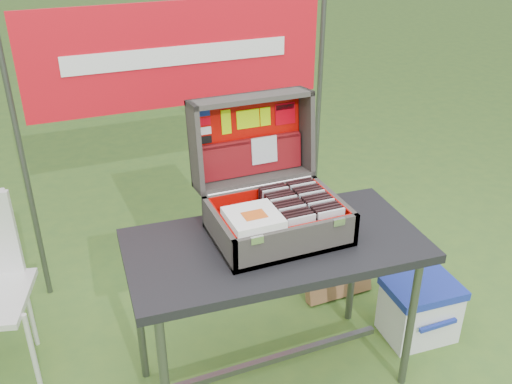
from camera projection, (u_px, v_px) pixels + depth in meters
name	position (u px, v px, depth m)	size (l,w,h in m)	color
ground	(257.00, 383.00, 2.69)	(80.00, 80.00, 0.00)	#416929
table	(274.00, 315.00, 2.54)	(1.23, 0.62, 0.77)	black
table_top	(275.00, 246.00, 2.37)	(1.23, 0.62, 0.04)	black
table_leg_fr	(411.00, 321.00, 2.53)	(0.04, 0.04, 0.73)	#59595B
table_leg_bl	(139.00, 315.00, 2.56)	(0.04, 0.04, 0.73)	#59595B
table_leg_br	(353.00, 262.00, 2.94)	(0.04, 0.04, 0.73)	#59595B
table_brace	(273.00, 359.00, 2.66)	(1.08, 0.03, 0.03)	#59595B
suitcase	(273.00, 175.00, 2.33)	(0.54, 0.55, 0.52)	#5C5751
suitcase_base_bottom	(278.00, 234.00, 2.39)	(0.54, 0.39, 0.02)	#5C5751
suitcase_base_wall_front	(297.00, 243.00, 2.21)	(0.54, 0.02, 0.14)	#5C5751
suitcase_base_wall_back	(261.00, 202.00, 2.51)	(0.54, 0.02, 0.14)	#5C5751
suitcase_base_wall_left	(219.00, 233.00, 2.28)	(0.02, 0.39, 0.14)	#5C5751
suitcase_base_wall_right	(333.00, 209.00, 2.45)	(0.02, 0.39, 0.14)	#5C5751
suitcase_liner_floor	(278.00, 231.00, 2.39)	(0.50, 0.34, 0.01)	red
suitcase_latch_left	(257.00, 240.00, 2.12)	(0.05, 0.01, 0.03)	silver
suitcase_latch_right	(339.00, 222.00, 2.24)	(0.05, 0.01, 0.03)	silver
suitcase_hinge	(260.00, 186.00, 2.49)	(0.02, 0.02, 0.49)	silver
suitcase_lid_back	(247.00, 136.00, 2.53)	(0.54, 0.39, 0.02)	#5C5751
suitcase_lid_rim_far	(251.00, 98.00, 2.41)	(0.54, 0.02, 0.14)	#5C5751
suitcase_lid_rim_near	(254.00, 179.00, 2.55)	(0.54, 0.02, 0.14)	#5C5751
suitcase_lid_rim_left	(195.00, 148.00, 2.39)	(0.02, 0.39, 0.14)	#5C5751
suitcase_lid_rim_right	(306.00, 131.00, 2.57)	(0.02, 0.39, 0.14)	#5C5751
suitcase_lid_liner	(248.00, 137.00, 2.52)	(0.49, 0.34, 0.01)	red
suitcase_liner_wall_front	(296.00, 239.00, 2.22)	(0.50, 0.01, 0.12)	red
suitcase_liner_wall_back	(263.00, 201.00, 2.50)	(0.50, 0.01, 0.12)	red
suitcase_liner_wall_left	(222.00, 231.00, 2.28)	(0.01, 0.34, 0.12)	red
suitcase_liner_wall_right	(331.00, 208.00, 2.44)	(0.01, 0.34, 0.12)	red
suitcase_lid_pocket	(251.00, 157.00, 2.54)	(0.48, 0.15, 0.03)	maroon
suitcase_pocket_edge	(251.00, 141.00, 2.51)	(0.47, 0.02, 0.02)	maroon
suitcase_pocket_cd	(264.00, 150.00, 2.53)	(0.12, 0.12, 0.01)	silver
lid_sticker_cc_a	(204.00, 112.00, 2.40)	(0.05, 0.03, 0.00)	#1933B2
lid_sticker_cc_b	(204.00, 122.00, 2.42)	(0.05, 0.03, 0.00)	#C8000F
lid_sticker_cc_c	(205.00, 131.00, 2.43)	(0.05, 0.03, 0.00)	white
lid_sticker_cc_d	(206.00, 140.00, 2.45)	(0.05, 0.03, 0.00)	black
lid_card_neon_tall	(226.00, 122.00, 2.45)	(0.04, 0.11, 0.00)	#B1E603
lid_card_neon_main	(248.00, 119.00, 2.49)	(0.11, 0.08, 0.00)	#B1E603
lid_card_neon_small	(265.00, 117.00, 2.51)	(0.05, 0.08, 0.00)	#B1E603
lid_sticker_band	(285.00, 114.00, 2.55)	(0.10, 0.10, 0.00)	#C8000F
lid_sticker_band_bar	(285.00, 107.00, 2.54)	(0.09, 0.02, 0.00)	black
cd_left_0	(301.00, 232.00, 2.24)	(0.12, 0.01, 0.14)	silver
cd_left_1	(299.00, 229.00, 2.26)	(0.12, 0.01, 0.14)	black
cd_left_2	(297.00, 227.00, 2.28)	(0.12, 0.01, 0.14)	black
cd_left_3	(294.00, 224.00, 2.30)	(0.12, 0.01, 0.14)	black
cd_left_4	(292.00, 222.00, 2.31)	(0.12, 0.01, 0.14)	silver
cd_left_5	(290.00, 219.00, 2.33)	(0.12, 0.01, 0.14)	black
cd_left_6	(288.00, 217.00, 2.35)	(0.12, 0.01, 0.14)	black
cd_left_7	(286.00, 214.00, 2.37)	(0.12, 0.01, 0.14)	black
cd_left_8	(283.00, 212.00, 2.38)	(0.12, 0.01, 0.14)	silver
cd_left_9	(281.00, 210.00, 2.40)	(0.12, 0.01, 0.14)	black
cd_left_10	(279.00, 208.00, 2.42)	(0.12, 0.01, 0.14)	black
cd_left_11	(277.00, 205.00, 2.44)	(0.12, 0.01, 0.14)	black
cd_left_12	(275.00, 203.00, 2.45)	(0.12, 0.01, 0.14)	silver
cd_left_13	(273.00, 201.00, 2.47)	(0.12, 0.01, 0.14)	black
cd_left_14	(271.00, 199.00, 2.49)	(0.12, 0.01, 0.14)	black
cd_right_0	(330.00, 225.00, 2.29)	(0.12, 0.01, 0.14)	silver
cd_right_1	(328.00, 223.00, 2.31)	(0.12, 0.01, 0.14)	black
cd_right_2	(325.00, 220.00, 2.32)	(0.12, 0.01, 0.14)	black
cd_right_3	(323.00, 218.00, 2.34)	(0.12, 0.01, 0.14)	black
cd_right_4	(321.00, 216.00, 2.36)	(0.12, 0.01, 0.14)	silver
cd_right_5	(318.00, 213.00, 2.38)	(0.12, 0.01, 0.14)	black
cd_right_6	(316.00, 211.00, 2.39)	(0.12, 0.01, 0.14)	black
cd_right_7	(314.00, 209.00, 2.41)	(0.12, 0.01, 0.14)	black
cd_right_8	(311.00, 206.00, 2.43)	(0.12, 0.01, 0.14)	silver
cd_right_9	(309.00, 204.00, 2.44)	(0.12, 0.01, 0.14)	black
cd_right_10	(307.00, 202.00, 2.46)	(0.12, 0.01, 0.14)	black
cd_right_11	(305.00, 200.00, 2.48)	(0.12, 0.01, 0.14)	black
cd_right_12	(302.00, 198.00, 2.50)	(0.12, 0.01, 0.14)	silver
cd_right_13	(300.00, 196.00, 2.51)	(0.12, 0.01, 0.14)	black
cd_right_14	(298.00, 193.00, 2.53)	(0.12, 0.01, 0.14)	black
songbook_0	(253.00, 220.00, 2.22)	(0.20, 0.20, 0.01)	white
songbook_1	(253.00, 219.00, 2.22)	(0.20, 0.20, 0.01)	white
songbook_2	(253.00, 218.00, 2.22)	(0.20, 0.20, 0.01)	white
songbook_3	(253.00, 217.00, 2.22)	(0.20, 0.20, 0.01)	white
songbook_4	(253.00, 216.00, 2.21)	(0.20, 0.20, 0.01)	white
songbook_5	(253.00, 215.00, 2.21)	(0.20, 0.20, 0.01)	white
songbook_graphic	(254.00, 215.00, 2.20)	(0.09, 0.07, 0.00)	#D85919
cooler	(419.00, 310.00, 2.92)	(0.36, 0.28, 0.32)	white
cooler_body	(419.00, 313.00, 2.93)	(0.34, 0.26, 0.28)	white
cooler_lid	(423.00, 288.00, 2.85)	(0.36, 0.28, 0.04)	#1B2F9F
cooler_handle	(438.00, 325.00, 2.79)	(0.22, 0.02, 0.02)	#1B2F9F
chair_leg_fr	(33.00, 355.00, 2.53)	(0.02, 0.02, 0.46)	silver
chair_leg_br	(29.00, 309.00, 2.82)	(0.02, 0.02, 0.46)	silver
chair_upright_right	(12.00, 230.00, 2.63)	(0.02, 0.02, 0.43)	silver
cardboard_box	(337.00, 262.00, 3.21)	(0.40, 0.06, 0.42)	#956543
banner_post_left	(22.00, 158.00, 2.91)	(0.03, 0.03, 1.70)	#59595B
banner_post_right	(318.00, 115.00, 3.48)	(0.03, 0.03, 1.70)	#59595B
banner	(179.00, 55.00, 2.98)	(1.60, 0.01, 0.55)	red
banner_text	(179.00, 56.00, 2.97)	(1.20, 0.00, 0.10)	white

